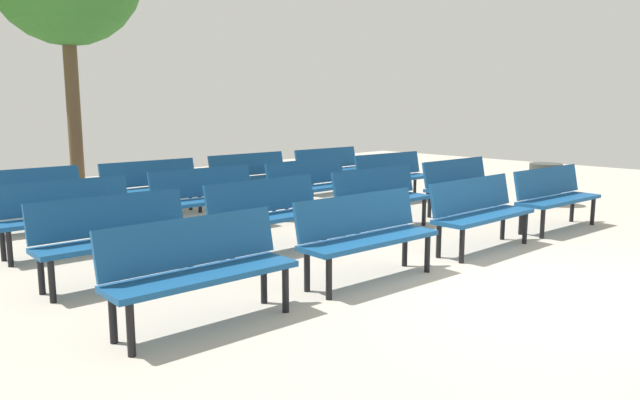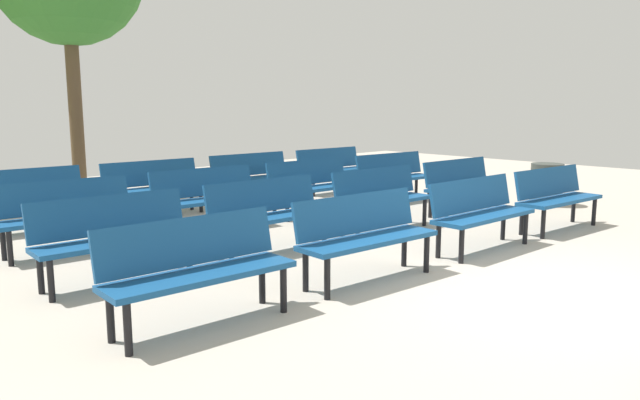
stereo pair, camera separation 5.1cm
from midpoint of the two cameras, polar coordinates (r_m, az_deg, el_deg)
name	(u,v)px [view 2 (the right image)]	position (r m, az deg, el deg)	size (l,w,h in m)	color
ground_plane	(554,297)	(6.15, 21.50, -8.51)	(24.00, 24.00, 0.00)	#B2A899
bench_r0_c0	(197,264)	(5.02, -11.29, -6.00)	(1.63, 0.58, 0.87)	navy
bench_r0_c1	(364,232)	(6.15, 4.46, -3.01)	(1.63, 0.60, 0.87)	navy
bench_r0_c2	(480,209)	(7.65, 15.05, -0.87)	(1.62, 0.54, 0.87)	navy
bench_r0_c3	(556,194)	(9.22, 21.54, 0.50)	(1.63, 0.61, 0.87)	navy
bench_r1_c0	(114,233)	(6.40, -18.67, -2.99)	(1.63, 0.58, 0.87)	navy
bench_r1_c1	(268,211)	(7.32, -4.70, -1.02)	(1.62, 0.55, 0.87)	navy
bench_r1_c2	(381,195)	(8.57, 5.94, 0.48)	(1.62, 0.54, 0.87)	navy
bench_r1_c3	(462,183)	(10.11, 13.43, 1.61)	(1.62, 0.56, 0.87)	navy
bench_r2_c0	(67,211)	(7.85, -22.66, -1.01)	(1.63, 0.61, 0.87)	navy
bench_r2_c1	(207,195)	(8.69, -10.45, 0.49)	(1.63, 0.60, 0.87)	navy
bench_r2_c2	(312,183)	(9.74, -0.62, 1.59)	(1.62, 0.55, 0.87)	navy
bench_r2_c3	(394,174)	(11.07, 7.16, 2.45)	(1.64, 0.62, 0.87)	navy
bench_r3_c0	(27,196)	(9.40, -25.87, 0.37)	(1.62, 0.57, 0.87)	navy
bench_r3_c1	(154,184)	(9.98, -15.29, 1.45)	(1.63, 0.59, 0.87)	navy
bench_r3_c2	(253,174)	(11.02, -6.24, 2.44)	(1.62, 0.57, 0.87)	navy
bench_r3_c3	(332,167)	(12.19, 1.27, 3.15)	(1.62, 0.56, 0.87)	navy
trash_bin	(546,184)	(11.38, 20.76, 1.40)	(0.56, 0.56, 0.73)	#383D38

